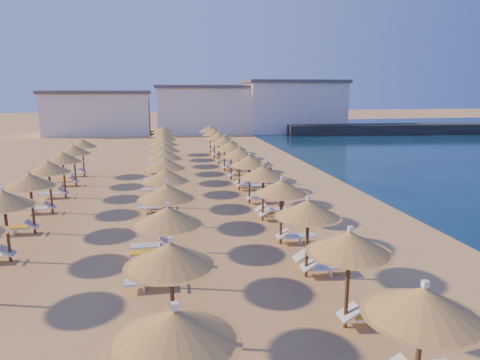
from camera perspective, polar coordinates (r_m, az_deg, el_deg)
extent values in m
plane|color=tan|center=(22.50, -1.91, -5.49)|extent=(220.00, 220.00, 0.00)
cube|color=black|center=(68.82, 18.84, 6.43)|extent=(30.24, 6.80, 1.50)
cube|color=white|center=(68.54, -18.32, 8.33)|extent=(15.00, 8.00, 6.00)
cube|color=#59514C|center=(68.44, -18.50, 11.05)|extent=(15.60, 8.48, 0.50)
cube|color=white|center=(67.64, -4.53, 9.20)|extent=(15.00, 8.00, 6.80)
cube|color=#59514C|center=(67.56, -4.58, 12.29)|extent=(15.60, 8.48, 0.50)
cube|color=white|center=(69.21, 7.16, 9.54)|extent=(15.00, 8.00, 7.60)
cube|color=#59514C|center=(69.16, 7.25, 12.89)|extent=(15.60, 8.48, 0.50)
cone|color=#A3772F|center=(9.63, 23.28, -14.69)|extent=(2.29, 2.29, 0.63)
cone|color=#A3772F|center=(9.74, 23.15, -16.03)|extent=(2.47, 2.47, 0.12)
cube|color=white|center=(9.46, 23.47, -12.61)|extent=(0.12, 0.12, 0.14)
cylinder|color=brown|center=(12.91, 14.10, -13.61)|extent=(0.12, 0.12, 2.56)
cone|color=#A3772F|center=(12.39, 14.42, -8.00)|extent=(2.29, 2.29, 0.63)
cone|color=#A3772F|center=(12.48, 14.36, -9.09)|extent=(2.47, 2.47, 0.12)
cube|color=white|center=(12.27, 14.51, -6.32)|extent=(0.12, 0.12, 0.14)
cylinder|color=brown|center=(15.87, 8.92, -8.41)|extent=(0.12, 0.12, 2.56)
cone|color=#A3772F|center=(15.45, 9.09, -3.74)|extent=(2.29, 2.29, 0.63)
cone|color=#A3772F|center=(15.52, 9.05, -4.64)|extent=(2.47, 2.47, 0.12)
cube|color=white|center=(15.35, 9.13, -2.37)|extent=(0.12, 0.12, 0.14)
cylinder|color=brown|center=(18.99, 5.49, -4.85)|extent=(0.12, 0.12, 2.56)
cone|color=#A3772F|center=(18.65, 5.58, -0.90)|extent=(2.29, 2.29, 0.63)
cone|color=#A3772F|center=(18.71, 5.56, -1.65)|extent=(2.47, 2.47, 0.12)
cube|color=white|center=(18.57, 5.60, 0.25)|extent=(0.12, 0.12, 0.14)
cylinder|color=brown|center=(22.22, 3.07, -2.29)|extent=(0.12, 0.12, 2.56)
cone|color=#A3772F|center=(21.93, 3.11, 1.11)|extent=(2.29, 2.29, 0.63)
cone|color=#A3772F|center=(21.98, 3.10, 0.46)|extent=(2.47, 2.47, 0.12)
cube|color=white|center=(21.86, 3.12, 2.09)|extent=(0.12, 0.12, 0.14)
cylinder|color=brown|center=(25.52, 1.27, -0.39)|extent=(0.12, 0.12, 2.56)
cone|color=#A3772F|center=(25.26, 1.29, 2.59)|extent=(2.29, 2.29, 0.63)
cone|color=#A3772F|center=(25.30, 1.28, 2.02)|extent=(2.47, 2.47, 0.12)
cube|color=white|center=(25.20, 1.29, 3.45)|extent=(0.12, 0.12, 0.14)
cylinder|color=brown|center=(28.85, -0.11, 1.08)|extent=(0.12, 0.12, 2.56)
cone|color=#A3772F|center=(28.62, -0.11, 3.72)|extent=(2.29, 2.29, 0.63)
cone|color=#A3772F|center=(28.66, -0.11, 3.22)|extent=(2.47, 2.47, 0.12)
cube|color=white|center=(28.57, -0.11, 4.48)|extent=(0.12, 0.12, 0.14)
cylinder|color=brown|center=(32.21, -1.21, 2.24)|extent=(0.12, 0.12, 2.56)
cone|color=#A3772F|center=(32.01, -1.22, 4.61)|extent=(2.29, 2.29, 0.63)
cone|color=#A3772F|center=(32.04, -1.22, 4.16)|extent=(2.47, 2.47, 0.12)
cube|color=white|center=(31.96, -1.22, 5.29)|extent=(0.12, 0.12, 0.14)
cylinder|color=brown|center=(35.59, -2.10, 3.18)|extent=(0.12, 0.12, 2.56)
cone|color=#A3772F|center=(35.41, -2.11, 5.33)|extent=(2.29, 2.29, 0.63)
cone|color=#A3772F|center=(35.44, -2.11, 4.92)|extent=(2.47, 2.47, 0.12)
cube|color=white|center=(35.37, -2.12, 5.95)|extent=(0.12, 0.12, 0.14)
cylinder|color=brown|center=(38.99, -2.83, 3.96)|extent=(0.12, 0.12, 2.56)
cone|color=#A3772F|center=(38.82, -2.86, 5.92)|extent=(2.29, 2.29, 0.63)
cone|color=#A3772F|center=(38.85, -2.85, 5.55)|extent=(2.47, 2.47, 0.12)
cube|color=white|center=(38.78, -2.86, 6.49)|extent=(0.12, 0.12, 0.14)
cylinder|color=brown|center=(42.40, -3.45, 4.61)|extent=(0.12, 0.12, 2.56)
cone|color=#A3772F|center=(42.24, -3.48, 6.42)|extent=(2.29, 2.29, 0.63)
cone|color=#A3772F|center=(42.27, -3.47, 6.08)|extent=(2.47, 2.47, 0.12)
cube|color=white|center=(42.21, -3.48, 6.94)|extent=(0.12, 0.12, 0.14)
cylinder|color=brown|center=(45.81, -3.98, 5.17)|extent=(0.12, 0.12, 2.56)
cone|color=#A3772F|center=(45.67, -4.01, 6.84)|extent=(2.29, 2.29, 0.63)
cone|color=#A3772F|center=(45.70, -4.00, 6.52)|extent=(2.47, 2.47, 0.12)
cube|color=white|center=(45.64, -4.01, 7.32)|extent=(0.12, 0.12, 0.14)
cone|color=#A3772F|center=(8.21, -8.66, -18.67)|extent=(2.29, 2.29, 0.63)
cone|color=#A3772F|center=(8.34, -8.60, -20.16)|extent=(2.47, 2.47, 0.12)
cube|color=white|center=(8.02, -8.75, -16.31)|extent=(0.12, 0.12, 0.14)
cylinder|color=brown|center=(11.89, -9.02, -15.73)|extent=(0.12, 0.12, 2.56)
cone|color=#A3772F|center=(11.33, -9.24, -9.71)|extent=(2.29, 2.29, 0.63)
cone|color=#A3772F|center=(11.43, -9.20, -10.89)|extent=(2.47, 2.47, 0.12)
cube|color=white|center=(11.19, -9.31, -7.89)|extent=(0.12, 0.12, 0.14)
cylinder|color=brown|center=(15.05, -9.37, -9.59)|extent=(0.12, 0.12, 2.56)
cone|color=#A3772F|center=(14.61, -9.55, -4.69)|extent=(2.29, 2.29, 0.63)
cone|color=#A3772F|center=(14.68, -9.52, -5.63)|extent=(2.47, 2.47, 0.12)
cube|color=white|center=(14.50, -9.61, -3.24)|extent=(0.12, 0.12, 0.14)
cylinder|color=brown|center=(18.32, -9.60, -5.61)|extent=(0.12, 0.12, 2.56)
cone|color=#A3772F|center=(17.96, -9.75, -1.52)|extent=(2.29, 2.29, 0.63)
cone|color=#A3772F|center=(18.02, -9.72, -2.31)|extent=(2.47, 2.47, 0.12)
cube|color=white|center=(17.87, -9.79, -0.33)|extent=(0.12, 0.12, 0.14)
cylinder|color=brown|center=(21.65, -9.75, -2.85)|extent=(0.12, 0.12, 2.56)
cone|color=#A3772F|center=(21.34, -9.88, 0.64)|extent=(2.29, 2.29, 0.63)
cone|color=#A3772F|center=(21.40, -9.85, -0.02)|extent=(2.47, 2.47, 0.12)
cube|color=white|center=(21.27, -9.91, 1.65)|extent=(0.12, 0.12, 0.14)
cylinder|color=brown|center=(25.02, -9.86, -0.82)|extent=(0.12, 0.12, 2.56)
cone|color=#A3772F|center=(24.75, -9.97, 2.21)|extent=(2.29, 2.29, 0.63)
cone|color=#A3772F|center=(24.80, -9.95, 1.63)|extent=(2.47, 2.47, 0.12)
cube|color=white|center=(24.69, -10.01, 3.09)|extent=(0.12, 0.12, 0.14)
cylinder|color=brown|center=(28.41, -9.95, 0.72)|extent=(0.12, 0.12, 2.56)
cone|color=#A3772F|center=(28.18, -10.05, 3.40)|extent=(2.29, 2.29, 0.63)
cone|color=#A3772F|center=(28.22, -10.03, 2.89)|extent=(2.47, 2.47, 0.12)
cube|color=white|center=(28.12, -10.07, 4.17)|extent=(0.12, 0.12, 0.14)
cylinder|color=brown|center=(31.82, -10.01, 1.93)|extent=(0.12, 0.12, 2.56)
cone|color=#A3772F|center=(31.61, -10.10, 4.33)|extent=(2.29, 2.29, 0.63)
cone|color=#A3772F|center=(31.64, -10.09, 3.88)|extent=(2.47, 2.47, 0.12)
cube|color=white|center=(31.56, -10.13, 5.02)|extent=(0.12, 0.12, 0.14)
cylinder|color=brown|center=(35.24, -10.07, 2.91)|extent=(0.12, 0.12, 2.56)
cone|color=#A3772F|center=(35.05, -10.15, 5.08)|extent=(2.29, 2.29, 0.63)
cone|color=#A3772F|center=(35.08, -10.13, 4.67)|extent=(2.47, 2.47, 0.12)
cube|color=white|center=(35.01, -10.17, 5.70)|extent=(0.12, 0.12, 0.14)
cylinder|color=brown|center=(38.66, -10.11, 3.72)|extent=(0.12, 0.12, 2.56)
cone|color=#A3772F|center=(38.49, -10.19, 5.69)|extent=(2.29, 2.29, 0.63)
cone|color=#A3772F|center=(38.52, -10.17, 5.32)|extent=(2.47, 2.47, 0.12)
cube|color=white|center=(38.45, -10.21, 6.26)|extent=(0.12, 0.12, 0.14)
cylinder|color=brown|center=(42.10, -10.15, 4.39)|extent=(0.12, 0.12, 2.56)
cone|color=#A3772F|center=(41.94, -10.22, 6.21)|extent=(2.29, 2.29, 0.63)
cone|color=#A3772F|center=(41.97, -10.20, 5.87)|extent=(2.47, 2.47, 0.12)
cube|color=white|center=(41.91, -10.24, 6.73)|extent=(0.12, 0.12, 0.14)
cylinder|color=brown|center=(45.54, -10.18, 4.96)|extent=(0.12, 0.12, 2.56)
cone|color=#A3772F|center=(45.39, -10.24, 6.64)|extent=(2.29, 2.29, 0.63)
cone|color=#A3772F|center=(45.42, -10.23, 6.33)|extent=(2.47, 2.47, 0.12)
cube|color=white|center=(45.36, -10.26, 7.13)|extent=(0.12, 0.12, 0.14)
cylinder|color=brown|center=(19.33, -28.61, -6.02)|extent=(0.12, 0.12, 2.56)
cone|color=#A3772F|center=(18.99, -29.02, -2.16)|extent=(2.29, 2.29, 0.63)
cone|color=#A3772F|center=(19.04, -28.94, -2.89)|extent=(2.47, 2.47, 0.12)
cube|color=white|center=(18.91, -29.13, -1.03)|extent=(0.12, 0.12, 0.14)
cylinder|color=brown|center=(22.51, -25.93, -3.34)|extent=(0.12, 0.12, 2.56)
cone|color=#A3772F|center=(22.22, -26.25, 0.01)|extent=(2.29, 2.29, 0.63)
cone|color=#A3772F|center=(22.27, -26.19, -0.63)|extent=(2.47, 2.47, 0.12)
cube|color=white|center=(22.15, -26.34, 0.97)|extent=(0.12, 0.12, 0.14)
cylinder|color=brown|center=(25.76, -23.93, -1.32)|extent=(0.12, 0.12, 2.56)
cone|color=#A3772F|center=(25.51, -24.19, 1.61)|extent=(2.29, 2.29, 0.63)
cone|color=#A3772F|center=(25.55, -24.14, 1.06)|extent=(2.47, 2.47, 0.12)
cube|color=white|center=(25.45, -24.26, 2.46)|extent=(0.12, 0.12, 0.14)
cylinder|color=brown|center=(29.07, -22.38, 0.24)|extent=(0.12, 0.12, 2.56)
cone|color=#A3772F|center=(28.84, -22.60, 2.85)|extent=(2.29, 2.29, 0.63)
cone|color=#A3772F|center=(28.88, -22.56, 2.36)|extent=(2.47, 2.47, 0.12)
cube|color=white|center=(28.79, -22.66, 3.60)|extent=(0.12, 0.12, 0.14)
cylinder|color=brown|center=(32.41, -21.16, 1.48)|extent=(0.12, 0.12, 2.56)
cone|color=#A3772F|center=(32.21, -21.34, 3.83)|extent=(2.29, 2.29, 0.63)
cone|color=#A3772F|center=(32.24, -21.30, 3.39)|extent=(2.47, 2.47, 0.12)
cube|color=white|center=(32.16, -21.39, 4.50)|extent=(0.12, 0.12, 0.14)
cylinder|color=brown|center=(35.77, -20.16, 2.49)|extent=(0.12, 0.12, 2.56)
cone|color=#A3772F|center=(35.59, -20.31, 4.62)|extent=(2.29, 2.29, 0.63)
cone|color=#A3772F|center=(35.62, -20.29, 4.22)|extent=(2.47, 2.47, 0.12)
cube|color=white|center=(35.55, -20.36, 5.23)|extent=(0.12, 0.12, 0.14)
cube|color=silver|center=(13.71, 17.47, -16.71)|extent=(1.36, 0.57, 0.06)
cube|color=silver|center=(13.79, 17.42, -17.29)|extent=(0.06, 0.52, 0.32)
cube|color=silver|center=(13.32, 14.33, -16.74)|extent=(0.58, 0.57, 0.40)
cube|color=#FCAE1A|center=(13.69, 17.48, -16.51)|extent=(1.31, 0.53, 0.05)
cube|color=silver|center=(12.39, -13.28, -19.79)|extent=(1.36, 0.57, 0.06)
cube|color=silver|center=(12.48, -13.25, -20.42)|extent=(0.06, 0.52, 0.32)
cube|color=silver|center=(12.29, -9.38, -19.13)|extent=(0.58, 0.57, 0.40)
cube|color=silver|center=(11.64, -13.50, -22.12)|extent=(1.36, 0.57, 0.06)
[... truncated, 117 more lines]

